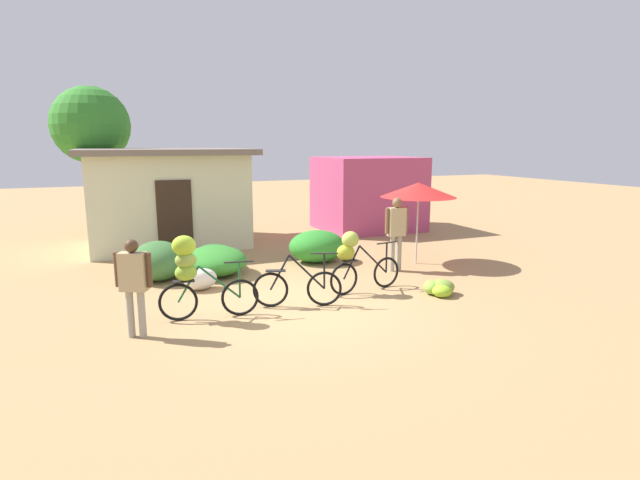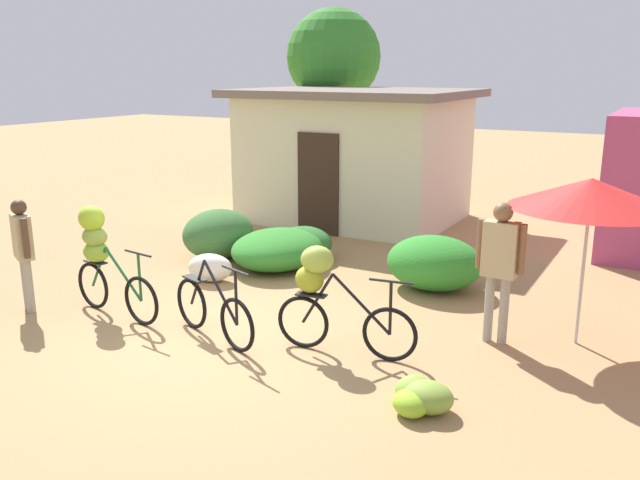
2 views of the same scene
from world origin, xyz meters
The scene contains 15 objects.
ground_plane centered at (0.00, 0.00, 0.00)m, with size 60.00×60.00×0.00m, color #A58153.
building_low centered at (-1.50, 6.84, 1.41)m, with size 4.73×3.68×2.78m.
tree_behind_building centered at (-3.43, 9.46, 3.46)m, with size 2.40×2.40×4.70m.
hedge_bush_front_left centered at (-2.17, 2.89, 0.43)m, with size 1.15×1.34×0.85m, color #386A32.
hedge_bush_front_right centered at (-0.94, 2.88, 0.32)m, with size 1.44×1.68×0.63m, color #30802A.
hedge_bush_mid centered at (-0.83, 3.50, 0.28)m, with size 1.01×1.06×0.57m, color #2C6D2D.
hedge_bush_by_door centered at (1.67, 3.12, 0.40)m, with size 1.43×1.24×0.80m, color #2E872A.
market_umbrella centered at (3.88, 2.01, 1.83)m, with size 1.83×1.83×2.00m.
bicycle_leftmost centered at (-1.85, -0.01, 0.85)m, with size 1.67×0.36×1.46m.
bicycle_near_pile centered at (0.00, -0.02, 0.36)m, with size 1.56×0.56×1.00m.
bicycle_center_loaded centered at (1.36, 0.36, 0.73)m, with size 1.68×0.43×1.25m.
banana_pile_on_ground centered at (2.82, -0.43, 0.14)m, with size 0.67×0.74×0.30m.
produce_sack centered at (-1.46, 1.75, 0.22)m, with size 0.70×0.44×0.44m, color silver.
person_vendor centered at (-2.80, -0.47, 0.94)m, with size 0.53×0.36×1.54m.
person_bystander centered at (3.01, 1.56, 1.06)m, with size 0.58×0.23×1.72m.
Camera 2 is at (4.81, -5.95, 3.20)m, focal length 37.16 mm.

